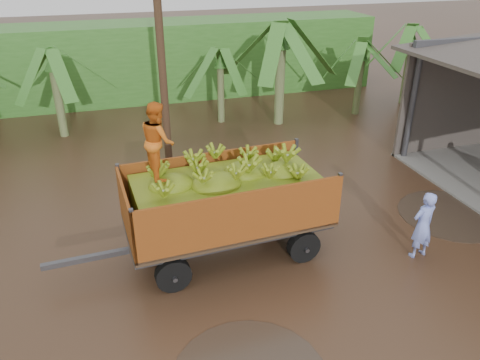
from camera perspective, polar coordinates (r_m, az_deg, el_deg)
name	(u,v)px	position (r m, az deg, el deg)	size (l,w,h in m)	color
ground	(349,282)	(11.13, 13.19, -12.05)	(100.00, 100.00, 0.00)	black
hedge_north	(157,60)	(24.04, -10.12, 14.20)	(22.00, 3.00, 3.60)	#2D661E
banana_trailer	(225,200)	(11.06, -1.81, -2.41)	(6.71, 2.57, 3.93)	#BD5C1B
man_blue	(423,225)	(12.01, 21.39, -5.13)	(0.64, 0.42, 1.74)	#7D8EE4
utility_pole	(162,59)	(14.57, -9.54, 14.33)	(1.20, 0.24, 7.50)	#47301E
banana_plants	(126,129)	(14.75, -13.72, 6.10)	(24.35, 20.54, 4.28)	#2D661E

